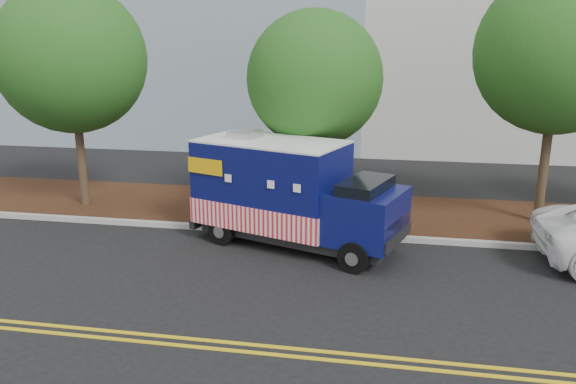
# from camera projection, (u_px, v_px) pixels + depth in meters

# --- Properties ---
(ground) EXTENTS (120.00, 120.00, 0.00)m
(ground) POSITION_uv_depth(u_px,v_px,m) (257.00, 251.00, 14.45)
(ground) COLOR black
(ground) RESTS_ON ground
(curb) EXTENTS (120.00, 0.18, 0.15)m
(curb) POSITION_uv_depth(u_px,v_px,m) (269.00, 231.00, 15.76)
(curb) COLOR #9E9E99
(curb) RESTS_ON ground
(mulch_strip) EXTENTS (120.00, 4.00, 0.15)m
(mulch_strip) POSITION_uv_depth(u_px,v_px,m) (283.00, 209.00, 17.75)
(mulch_strip) COLOR black
(mulch_strip) RESTS_ON ground
(centerline_near) EXTENTS (120.00, 0.10, 0.01)m
(centerline_near) POSITION_uv_depth(u_px,v_px,m) (202.00, 340.00, 10.22)
(centerline_near) COLOR gold
(centerline_near) RESTS_ON ground
(centerline_far) EXTENTS (120.00, 0.10, 0.01)m
(centerline_far) POSITION_uv_depth(u_px,v_px,m) (197.00, 347.00, 9.99)
(centerline_far) COLOR gold
(centerline_far) RESTS_ON ground
(tree_a) EXTENTS (4.48, 4.48, 6.95)m
(tree_a) POSITION_uv_depth(u_px,v_px,m) (71.00, 59.00, 16.81)
(tree_a) COLOR #38281C
(tree_a) RESTS_ON ground
(tree_b) EXTENTS (3.90, 3.90, 6.13)m
(tree_b) POSITION_uv_depth(u_px,v_px,m) (315.00, 79.00, 16.05)
(tree_b) COLOR #38281C
(tree_b) RESTS_ON ground
(tree_c) EXTENTS (4.45, 4.45, 7.17)m
(tree_c) POSITION_uv_depth(u_px,v_px,m) (558.00, 52.00, 15.09)
(tree_c) COLOR #38281C
(tree_c) RESTS_ON ground
(sign_post) EXTENTS (0.06, 0.06, 2.40)m
(sign_post) POSITION_uv_depth(u_px,v_px,m) (207.00, 185.00, 16.26)
(sign_post) COLOR #473828
(sign_post) RESTS_ON ground
(food_truck) EXTENTS (5.90, 3.72, 2.94)m
(food_truck) POSITION_uv_depth(u_px,v_px,m) (288.00, 195.00, 14.68)
(food_truck) COLOR black
(food_truck) RESTS_ON ground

